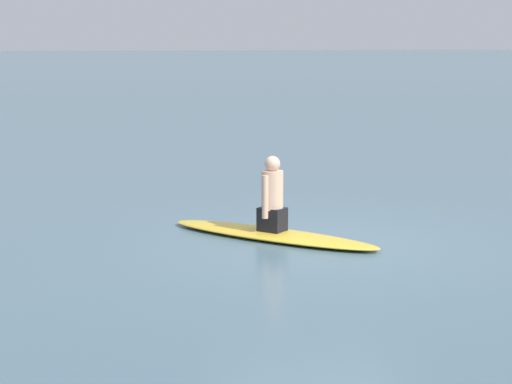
{
  "coord_description": "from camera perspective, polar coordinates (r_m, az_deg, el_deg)",
  "views": [
    {
      "loc": [
        -10.45,
        3.23,
        2.52
      ],
      "look_at": [
        0.51,
        0.7,
        0.6
      ],
      "focal_mm": 62.56,
      "sensor_mm": 36.0,
      "label": 1
    }
  ],
  "objects": [
    {
      "name": "person_paddler",
      "position": [
        11.39,
        1.05,
        -0.33
      ],
      "size": [
        0.41,
        0.41,
        0.97
      ],
      "rotation": [
        0.0,
        0.0,
        0.76
      ],
      "color": "black",
      "rests_on": "surfboard"
    },
    {
      "name": "surfboard",
      "position": [
        11.48,
        1.04,
        -2.72
      ],
      "size": [
        2.68,
        2.59,
        0.1
      ],
      "primitive_type": "ellipsoid",
      "rotation": [
        0.0,
        0.0,
        0.76
      ],
      "color": "gold",
      "rests_on": "ground"
    },
    {
      "name": "ground_plane",
      "position": [
        11.22,
        4.08,
        -3.3
      ],
      "size": [
        400.0,
        400.0,
        0.0
      ],
      "primitive_type": "plane",
      "color": "slate"
    }
  ]
}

